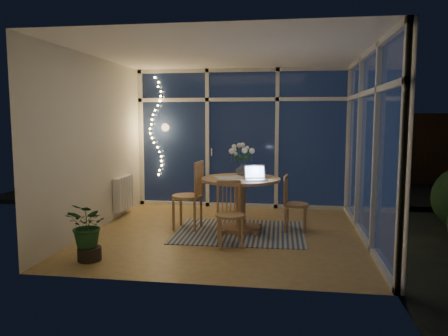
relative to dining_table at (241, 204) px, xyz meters
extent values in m
plane|color=olive|center=(-0.18, -0.19, -0.40)|extent=(4.00, 4.00, 0.00)
plane|color=white|center=(-0.18, -0.19, 2.20)|extent=(4.00, 4.00, 0.00)
cube|color=silver|center=(-0.18, 1.81, 0.90)|extent=(4.00, 0.04, 2.60)
cube|color=silver|center=(-0.18, -2.19, 0.90)|extent=(4.00, 0.04, 2.60)
cube|color=silver|center=(-2.18, -0.19, 0.90)|extent=(0.04, 4.00, 2.60)
cube|color=silver|center=(1.82, -0.19, 0.90)|extent=(0.04, 4.00, 2.60)
cube|color=silver|center=(-0.18, 1.77, 0.90)|extent=(4.00, 0.10, 2.60)
cube|color=silver|center=(1.78, -0.19, 0.90)|extent=(0.10, 4.00, 2.60)
cube|color=silver|center=(-2.12, 0.71, 0.00)|extent=(0.10, 0.70, 0.58)
cube|color=black|center=(0.32, 4.81, -0.46)|extent=(12.00, 6.00, 0.10)
cube|color=#332212|center=(-0.18, 5.31, 0.50)|extent=(11.00, 0.08, 1.80)
cube|color=#35373F|center=(0.12, 8.31, 1.80)|extent=(7.00, 3.00, 2.20)
sphere|color=black|center=(-0.98, 3.21, 0.05)|extent=(0.90, 0.90, 0.90)
cube|color=#BEB69A|center=(0.00, -0.10, -0.40)|extent=(1.93, 1.56, 0.01)
cylinder|color=#A4704A|center=(0.00, 0.00, 0.00)|extent=(1.20, 1.20, 0.80)
cube|color=#A4704A|center=(-0.82, 0.01, 0.13)|extent=(0.53, 0.53, 1.05)
cube|color=#A4704A|center=(0.82, 0.08, 0.03)|extent=(0.44, 0.44, 0.85)
cube|color=#A4704A|center=(-0.05, -0.82, 0.04)|extent=(0.49, 0.49, 0.87)
imported|color=white|center=(-0.02, 0.32, 0.51)|extent=(0.21, 0.21, 0.21)
imported|color=white|center=(0.27, 0.14, 0.42)|extent=(0.15, 0.15, 0.04)
cube|color=beige|center=(-0.13, -0.04, 0.41)|extent=(0.48, 0.42, 0.01)
cube|color=black|center=(0.10, -0.05, 0.41)|extent=(0.11, 0.08, 0.01)
imported|color=#194620|center=(-1.63, -1.64, -0.02)|extent=(0.68, 0.64, 0.76)
camera|label=1|loc=(0.71, -6.39, 1.29)|focal=35.00mm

